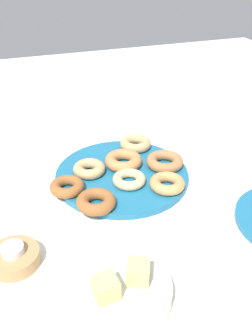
% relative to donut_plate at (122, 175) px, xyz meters
% --- Properties ---
extents(ground_plane, '(2.40, 2.40, 0.00)m').
position_rel_donut_plate_xyz_m(ground_plane, '(0.00, 0.00, -0.01)').
color(ground_plane, white).
extents(donut_plate, '(0.33, 0.33, 0.02)m').
position_rel_donut_plate_xyz_m(donut_plate, '(0.00, 0.00, 0.00)').
color(donut_plate, '#1E6B93').
rests_on(donut_plate, ground_plane).
extents(donut_0, '(0.11, 0.11, 0.03)m').
position_rel_donut_plate_xyz_m(donut_0, '(0.10, 0.11, 0.02)').
color(donut_0, '#995B2D').
rests_on(donut_0, donut_plate).
extents(donut_1, '(0.11, 0.11, 0.03)m').
position_rel_donut_plate_xyz_m(donut_1, '(0.08, -0.02, 0.02)').
color(donut_1, tan).
rests_on(donut_1, donut_plate).
extents(donut_2, '(0.11, 0.11, 0.02)m').
position_rel_donut_plate_xyz_m(donut_2, '(0.00, 0.05, 0.02)').
color(donut_2, '#EABC84').
rests_on(donut_2, donut_plate).
extents(donut_3, '(0.13, 0.13, 0.03)m').
position_rel_donut_plate_xyz_m(donut_3, '(-0.11, 0.01, 0.02)').
color(donut_3, '#B27547').
rests_on(donut_3, donut_plate).
extents(donut_4, '(0.11, 0.11, 0.03)m').
position_rel_donut_plate_xyz_m(donut_4, '(-0.08, -0.11, 0.02)').
color(donut_4, tan).
rests_on(donut_4, donut_plate).
extents(donut_5, '(0.11, 0.11, 0.03)m').
position_rel_donut_plate_xyz_m(donut_5, '(-0.01, -0.03, 0.02)').
color(donut_5, '#C6844C').
rests_on(donut_5, donut_plate).
extents(donut_6, '(0.10, 0.10, 0.03)m').
position_rel_donut_plate_xyz_m(donut_6, '(-0.08, 0.10, 0.02)').
color(donut_6, tan).
rests_on(donut_6, donut_plate).
extents(donut_7, '(0.11, 0.11, 0.02)m').
position_rel_donut_plate_xyz_m(donut_7, '(0.14, 0.03, 0.02)').
color(donut_7, '#995B2D').
rests_on(donut_7, donut_plate).
extents(candle_holder, '(0.09, 0.09, 0.03)m').
position_rel_donut_plate_xyz_m(candle_holder, '(0.28, 0.20, 0.01)').
color(candle_holder, tan).
rests_on(candle_holder, ground_plane).
extents(tealight, '(0.04, 0.04, 0.01)m').
position_rel_donut_plate_xyz_m(tealight, '(0.28, 0.20, 0.03)').
color(tealight, silver).
rests_on(tealight, candle_holder).
extents(fruit_bowl, '(0.17, 0.17, 0.04)m').
position_rel_donut_plate_xyz_m(fruit_bowl, '(0.12, 0.35, 0.01)').
color(fruit_bowl, silver).
rests_on(fruit_bowl, ground_plane).
extents(melon_chunk_left, '(0.05, 0.05, 0.04)m').
position_rel_donut_plate_xyz_m(melon_chunk_left, '(0.09, 0.35, 0.05)').
color(melon_chunk_left, '#DBD67A').
rests_on(melon_chunk_left, fruit_bowl).
extents(melon_chunk_right, '(0.04, 0.04, 0.04)m').
position_rel_donut_plate_xyz_m(melon_chunk_right, '(0.15, 0.36, 0.05)').
color(melon_chunk_right, '#DBD67A').
rests_on(melon_chunk_right, fruit_bowl).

